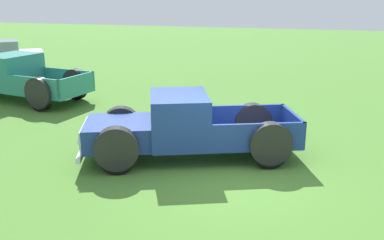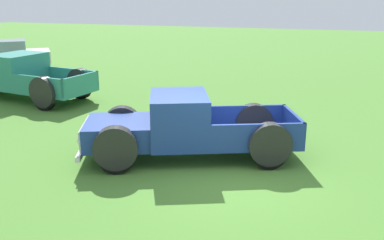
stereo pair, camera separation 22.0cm
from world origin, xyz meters
TOP-DOWN VIEW (x-y plane):
  - ground_plane at (0.00, 0.00)m, footprint 80.00×80.00m
  - pickup_truck_foreground at (0.47, 1.21)m, footprint 3.48×5.22m
  - pickup_truck_behind_left at (4.26, 8.76)m, footprint 2.73×5.53m
  - sedan_distant_a at (8.90, 13.54)m, footprint 4.18×4.56m

SIDE VIEW (x-z plane):
  - ground_plane at x=0.00m, z-range 0.00..0.00m
  - pickup_truck_foreground at x=0.47m, z-range -0.03..1.47m
  - sedan_distant_a at x=8.90m, z-range 0.04..1.51m
  - pickup_truck_behind_left at x=4.26m, z-range -0.04..1.59m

